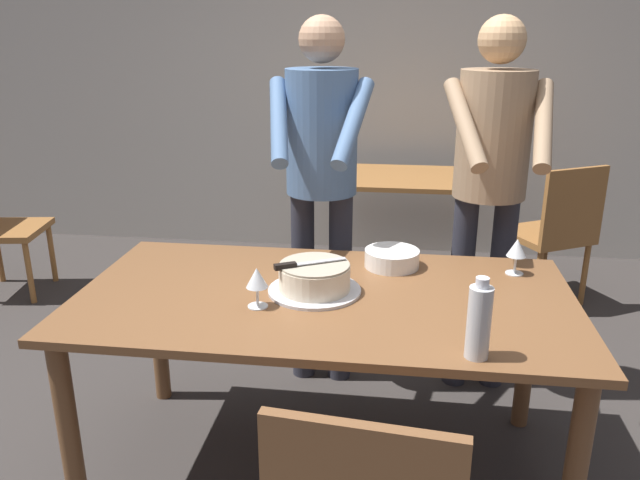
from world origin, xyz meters
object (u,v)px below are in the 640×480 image
Objects in this scene: cake_knife at (296,265)px; background_chair_1 at (555,229)px; plate_stack at (392,258)px; person_cutting_cake at (321,166)px; water_bottle at (479,321)px; person_standing_beside at (491,169)px; background_table at (403,199)px; cake_on_platter at (315,279)px; main_dining_table at (325,318)px; wine_glass_far at (517,249)px; wine_glass_near at (257,279)px.

background_chair_1 is at bearing 53.44° from cake_knife.
person_cutting_cake is at bearing 131.98° from plate_stack.
person_standing_beside is at bearing 82.24° from water_bottle.
plate_stack is at bearing 110.47° from water_bottle.
background_table is at bearing 88.68° from plate_stack.
water_bottle is (0.54, -0.41, 0.06)m from cake_on_platter.
cake_knife is at bearing -170.16° from main_dining_table.
cake_knife is 1.73× the size of wine_glass_far.
plate_stack is 0.24× the size of background_chair_1.
cake_knife is 0.25× the size of background_table.
background_chair_1 is at bearing 39.10° from person_cutting_cake.
person_standing_beside is 1.32m from background_chair_1.
background_chair_1 is at bearing 71.17° from wine_glass_far.
wine_glass_near is (-0.45, -0.45, 0.07)m from plate_stack.
wine_glass_far is at bearing -75.65° from background_table.
cake_on_platter is at bearing -125.73° from background_chair_1.
wine_glass_far is (0.75, 0.28, 0.05)m from cake_on_platter.
main_dining_table is at bearing 9.84° from cake_knife.
background_table is (0.27, 2.02, -0.08)m from main_dining_table.
wine_glass_near is at bearing -133.75° from cake_knife.
cake_knife reaches higher than cake_on_platter.
cake_on_platter is 2.36× the size of wine_glass_near.
wine_glass_far is at bearing -1.97° from plate_stack.
main_dining_table reaches higher than background_table.
person_cutting_cake is 1.79m from background_chair_1.
wine_glass_near is 2.40m from background_chair_1.
cake_knife reaches higher than plate_stack.
person_standing_beside is 1.44m from background_table.
person_standing_beside reaches higher than plate_stack.
person_cutting_cake reaches higher than plate_stack.
wine_glass_far is at bearing 21.03° from cake_knife.
water_bottle reaches higher than wine_glass_far.
wine_glass_near reaches higher than cake_on_platter.
person_standing_beside reaches higher than background_chair_1.
cake_knife is 1.07m from person_standing_beside.
water_bottle is 2.44m from background_table.
wine_glass_far is at bearing 22.52° from main_dining_table.
cake_knife is at bearing -158.97° from wine_glass_far.
main_dining_table is at bearing 32.29° from wine_glass_near.
water_bottle reaches higher than background_table.
background_chair_1 is (1.25, 1.74, -0.31)m from cake_on_platter.
person_standing_beside is at bearing -118.49° from background_chair_1.
person_cutting_cake is (-0.10, 0.69, 0.42)m from main_dining_table.
wine_glass_near is at bearing -139.30° from cake_on_platter.
background_table is (0.38, 2.03, -0.29)m from cake_knife.
water_bottle is (0.60, -0.37, -0.00)m from cake_knife.
wine_glass_far is 0.48m from person_standing_beside.
main_dining_table is 7.21× the size of cake_knife.
plate_stack is 0.13× the size of person_standing_beside.
person_standing_beside reaches higher than cake_knife.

